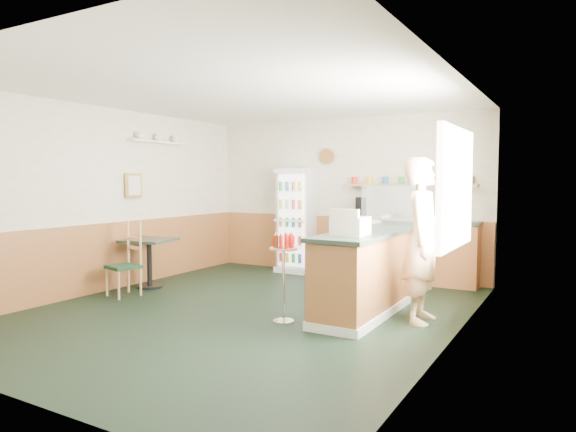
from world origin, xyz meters
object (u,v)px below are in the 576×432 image
Objects in this scene: condiment_stand at (283,262)px; display_case at (398,205)px; cash_register at (351,226)px; cafe_chair at (128,257)px; drinks_fridge at (296,220)px; cafe_table at (149,253)px; shopkeeper at (423,240)px.

display_case is at bearing 71.64° from condiment_stand.
cash_register is at bearing -90.00° from display_case.
display_case is 3.91m from cafe_chair.
drinks_fridge is at bearing 116.45° from condiment_stand.
cafe_table is at bearing -118.20° from drinks_fridge.
shopkeeper reaches higher than drinks_fridge.
cafe_table is at bearing 87.27° from shopkeeper.
shopkeeper is 2.38× the size of cafe_table.
display_case is 0.95× the size of condiment_stand.
cafe_chair is (-3.31, -1.95, -0.73)m from display_case.
cash_register is 0.87m from condiment_stand.
display_case reaches higher than condiment_stand.
cafe_table is (-1.25, -2.33, -0.39)m from drinks_fridge.
cash_register is (2.15, -2.61, 0.20)m from drinks_fridge.
drinks_fridge is 0.97× the size of shopkeeper.
drinks_fridge is 1.75× the size of cafe_chair.
cash_register reaches higher than cafe_table.
drinks_fridge is at bearing 61.80° from cafe_table.
condiment_stand is 2.79m from cafe_table.
shopkeeper is 1.81× the size of cafe_chair.
cafe_table is at bearing 113.55° from cafe_chair.
shopkeeper is at bearing 29.38° from condiment_stand.
shopkeeper is 1.88× the size of condiment_stand.
drinks_fridge is 2.68m from cafe_table.
cash_register is at bearing -50.56° from drinks_fridge.
cafe_table is at bearing 167.34° from condiment_stand.
drinks_fridge is at bearing 127.85° from cash_register.
condiment_stand is 2.63m from cafe_chair.
cash_register is 0.36× the size of cafe_chair.
condiment_stand is 0.96× the size of cafe_chair.
cash_register is 0.85m from shopkeeper.
shopkeeper reaches higher than cafe_table.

